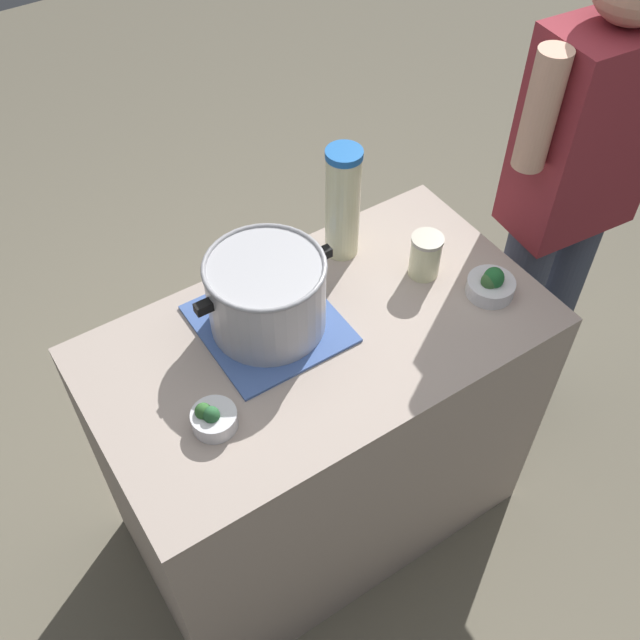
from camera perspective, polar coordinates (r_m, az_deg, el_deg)
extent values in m
plane|color=#746D5A|center=(2.51, 0.00, -14.27)|extent=(8.00, 8.00, 0.00)
cube|color=#B09E91|center=(2.13, 0.00, -8.82)|extent=(1.12, 0.62, 0.89)
cube|color=#4968AE|center=(1.79, -3.97, -0.27)|extent=(0.32, 0.33, 0.01)
cylinder|color=#B7B7BC|center=(1.71, -4.14, 1.90)|extent=(0.28, 0.28, 0.19)
torus|color=#99999E|center=(1.65, -4.32, 4.16)|extent=(0.28, 0.28, 0.01)
cube|color=black|center=(1.63, -8.95, 0.98)|extent=(0.04, 0.02, 0.02)
cube|color=black|center=(1.73, 0.22, 5.16)|extent=(0.04, 0.02, 0.02)
cylinder|color=beige|center=(1.87, 1.76, 8.74)|extent=(0.09, 0.09, 0.30)
cylinder|color=#1B60B3|center=(1.77, 1.88, 12.65)|extent=(0.09, 0.09, 0.02)
ellipsoid|color=yellow|center=(1.84, 2.14, 10.20)|extent=(0.04, 0.04, 0.01)
cylinder|color=beige|center=(1.89, 8.10, 4.81)|extent=(0.08, 0.08, 0.11)
cylinder|color=#B2AD99|center=(1.85, 8.30, 6.16)|extent=(0.08, 0.08, 0.01)
cylinder|color=silver|center=(1.61, -8.13, -7.59)|extent=(0.10, 0.10, 0.04)
ellipsoid|color=#32682E|center=(1.60, -8.97, -6.98)|extent=(0.04, 0.04, 0.04)
ellipsoid|color=#2C6537|center=(1.59, -8.36, -7.25)|extent=(0.04, 0.04, 0.04)
cylinder|color=silver|center=(1.89, 12.99, 2.50)|extent=(0.12, 0.12, 0.04)
ellipsoid|color=#236932|center=(1.87, 13.23, 3.16)|extent=(0.05, 0.05, 0.06)
ellipsoid|color=#377F32|center=(1.87, 13.23, 3.14)|extent=(0.05, 0.05, 0.05)
ellipsoid|color=#3B6634|center=(1.87, 12.93, 2.92)|extent=(0.04, 0.04, 0.05)
cylinder|color=#3D465A|center=(2.44, 14.17, -0.95)|extent=(0.14, 0.14, 0.87)
cylinder|color=#3D465A|center=(2.55, 17.41, 0.93)|extent=(0.14, 0.14, 0.87)
cube|color=maroon|center=(2.04, 20.07, 13.46)|extent=(0.36, 0.23, 0.57)
cylinder|color=tan|center=(1.82, 16.67, 15.16)|extent=(0.08, 0.08, 0.30)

